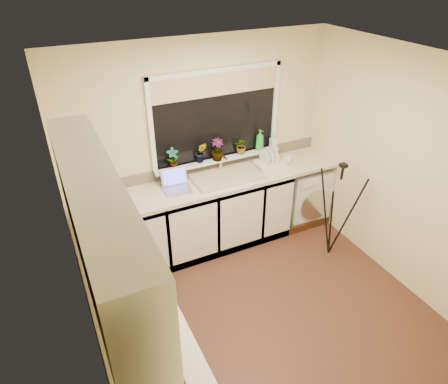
{
  "coord_description": "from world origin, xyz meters",
  "views": [
    {
      "loc": [
        -1.61,
        -2.44,
        3.17
      ],
      "look_at": [
        -0.16,
        0.55,
        1.15
      ],
      "focal_mm": 31.91,
      "sensor_mm": 36.0,
      "label": 1
    }
  ],
  "objects_px": {
    "dish_rack": "(270,164)",
    "soap_bottle_green": "(260,140)",
    "microwave": "(102,221)",
    "soap_bottle_clear": "(273,141)",
    "plant_b": "(201,152)",
    "tripod": "(335,211)",
    "kettle": "(124,268)",
    "steel_jar": "(124,292)",
    "plant_c": "(217,150)",
    "laptop": "(176,184)",
    "plant_d": "(242,146)",
    "cup_back": "(287,159)",
    "plant_a": "(173,159)",
    "cup_left": "(143,321)",
    "washing_machine": "(303,193)",
    "glass_jug": "(171,373)"
  },
  "relations": [
    {
      "from": "dish_rack",
      "to": "soap_bottle_green",
      "type": "bearing_deg",
      "value": 105.57
    },
    {
      "from": "microwave",
      "to": "soap_bottle_clear",
      "type": "bearing_deg",
      "value": -73.01
    },
    {
      "from": "plant_b",
      "to": "tripod",
      "type": "bearing_deg",
      "value": -39.82
    },
    {
      "from": "tripod",
      "to": "soap_bottle_clear",
      "type": "xyz_separation_m",
      "value": [
        -0.25,
        1.0,
        0.53
      ]
    },
    {
      "from": "microwave",
      "to": "soap_bottle_green",
      "type": "height_order",
      "value": "soap_bottle_green"
    },
    {
      "from": "tripod",
      "to": "kettle",
      "type": "bearing_deg",
      "value": -147.26
    },
    {
      "from": "kettle",
      "to": "soap_bottle_green",
      "type": "bearing_deg",
      "value": 33.75
    },
    {
      "from": "tripod",
      "to": "steel_jar",
      "type": "bearing_deg",
      "value": -142.79
    },
    {
      "from": "steel_jar",
      "to": "microwave",
      "type": "height_order",
      "value": "microwave"
    },
    {
      "from": "plant_b",
      "to": "plant_c",
      "type": "bearing_deg",
      "value": -9.45
    },
    {
      "from": "steel_jar",
      "to": "plant_b",
      "type": "height_order",
      "value": "plant_b"
    },
    {
      "from": "microwave",
      "to": "soap_bottle_green",
      "type": "bearing_deg",
      "value": -71.1
    },
    {
      "from": "laptop",
      "to": "plant_d",
      "type": "xyz_separation_m",
      "value": [
        0.93,
        0.19,
        0.2
      ]
    },
    {
      "from": "laptop",
      "to": "cup_back",
      "type": "relative_size",
      "value": 2.7
    },
    {
      "from": "plant_a",
      "to": "soap_bottle_clear",
      "type": "distance_m",
      "value": 1.33
    },
    {
      "from": "soap_bottle_clear",
      "to": "cup_left",
      "type": "distance_m",
      "value": 2.92
    },
    {
      "from": "plant_b",
      "to": "plant_c",
      "type": "xyz_separation_m",
      "value": [
        0.19,
        -0.03,
        0.01
      ]
    },
    {
      "from": "soap_bottle_clear",
      "to": "cup_back",
      "type": "xyz_separation_m",
      "value": [
        0.09,
        -0.19,
        -0.19
      ]
    },
    {
      "from": "plant_b",
      "to": "soap_bottle_clear",
      "type": "height_order",
      "value": "plant_b"
    },
    {
      "from": "washing_machine",
      "to": "plant_d",
      "type": "distance_m",
      "value": 1.15
    },
    {
      "from": "washing_machine",
      "to": "cup_left",
      "type": "bearing_deg",
      "value": -143.21
    },
    {
      "from": "soap_bottle_green",
      "to": "cup_left",
      "type": "xyz_separation_m",
      "value": [
        -2.04,
        -1.9,
        -0.23
      ]
    },
    {
      "from": "kettle",
      "to": "glass_jug",
      "type": "relative_size",
      "value": 1.17
    },
    {
      "from": "glass_jug",
      "to": "laptop",
      "type": "bearing_deg",
      "value": 69.41
    },
    {
      "from": "washing_machine",
      "to": "plant_a",
      "type": "height_order",
      "value": "plant_a"
    },
    {
      "from": "microwave",
      "to": "plant_d",
      "type": "relative_size",
      "value": 2.84
    },
    {
      "from": "plant_a",
      "to": "cup_back",
      "type": "bearing_deg",
      "value": -7.26
    },
    {
      "from": "plant_a",
      "to": "dish_rack",
      "type": "bearing_deg",
      "value": -7.71
    },
    {
      "from": "steel_jar",
      "to": "plant_c",
      "type": "relative_size",
      "value": 0.42
    },
    {
      "from": "tripod",
      "to": "cup_back",
      "type": "distance_m",
      "value": 0.89
    },
    {
      "from": "plant_d",
      "to": "laptop",
      "type": "bearing_deg",
      "value": -168.16
    },
    {
      "from": "washing_machine",
      "to": "soap_bottle_clear",
      "type": "relative_size",
      "value": 4.44
    },
    {
      "from": "laptop",
      "to": "plant_b",
      "type": "distance_m",
      "value": 0.49
    },
    {
      "from": "kettle",
      "to": "cup_back",
      "type": "bearing_deg",
      "value": 26.38
    },
    {
      "from": "plant_d",
      "to": "plant_b",
      "type": "bearing_deg",
      "value": 179.73
    },
    {
      "from": "steel_jar",
      "to": "plant_b",
      "type": "bearing_deg",
      "value": 50.29
    },
    {
      "from": "plant_a",
      "to": "cup_back",
      "type": "height_order",
      "value": "plant_a"
    },
    {
      "from": "washing_machine",
      "to": "microwave",
      "type": "distance_m",
      "value": 2.78
    },
    {
      "from": "laptop",
      "to": "steel_jar",
      "type": "bearing_deg",
      "value": -117.68
    },
    {
      "from": "laptop",
      "to": "plant_b",
      "type": "height_order",
      "value": "plant_b"
    },
    {
      "from": "tripod",
      "to": "plant_c",
      "type": "xyz_separation_m",
      "value": [
        -1.03,
        0.99,
        0.57
      ]
    },
    {
      "from": "laptop",
      "to": "plant_c",
      "type": "relative_size",
      "value": 1.24
    },
    {
      "from": "kettle",
      "to": "soap_bottle_green",
      "type": "distance_m",
      "value": 2.45
    },
    {
      "from": "laptop",
      "to": "tripod",
      "type": "relative_size",
      "value": 0.27
    },
    {
      "from": "glass_jug",
      "to": "cup_left",
      "type": "xyz_separation_m",
      "value": [
        -0.04,
        0.49,
        -0.04
      ]
    },
    {
      "from": "plant_b",
      "to": "steel_jar",
      "type": "bearing_deg",
      "value": -129.71
    },
    {
      "from": "steel_jar",
      "to": "plant_d",
      "type": "distance_m",
      "value": 2.43
    },
    {
      "from": "plant_b",
      "to": "plant_d",
      "type": "height_order",
      "value": "plant_b"
    },
    {
      "from": "washing_machine",
      "to": "steel_jar",
      "type": "xyz_separation_m",
      "value": [
        -2.67,
        -1.34,
        0.57
      ]
    },
    {
      "from": "kettle",
      "to": "soap_bottle_clear",
      "type": "height_order",
      "value": "soap_bottle_clear"
    }
  ]
}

